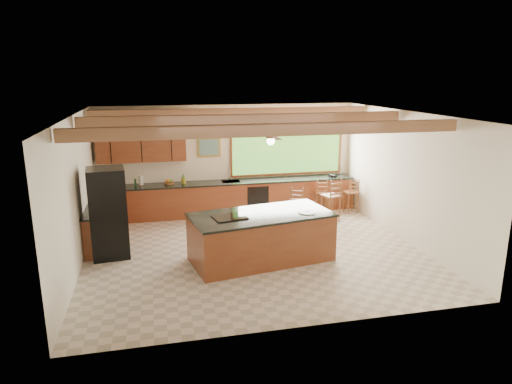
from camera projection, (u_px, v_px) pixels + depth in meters
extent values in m
plane|color=beige|center=(254.00, 251.00, 10.11)|extent=(7.20, 7.20, 0.00)
cube|color=silver|center=(229.00, 159.00, 12.81)|extent=(7.20, 0.04, 3.00)
cube|color=silver|center=(302.00, 236.00, 6.67)|extent=(7.20, 0.04, 3.00)
cube|color=silver|center=(75.00, 195.00, 8.96)|extent=(0.04, 6.50, 3.00)
cube|color=silver|center=(406.00, 177.00, 10.52)|extent=(0.04, 6.50, 3.00)
cube|color=#A28051|center=(254.00, 114.00, 9.37)|extent=(7.20, 6.50, 0.04)
cube|color=#96644B|center=(274.00, 130.00, 7.89)|extent=(7.10, 0.15, 0.22)
cube|color=#96644B|center=(249.00, 119.00, 9.87)|extent=(7.10, 0.15, 0.22)
cube|color=#96644B|center=(234.00, 112.00, 11.57)|extent=(7.10, 0.15, 0.22)
cube|color=brown|center=(142.00, 149.00, 12.02)|extent=(2.30, 0.35, 0.70)
cube|color=beige|center=(140.00, 126.00, 11.81)|extent=(2.60, 0.50, 0.48)
cylinder|color=#FFEABF|center=(113.00, 136.00, 11.71)|extent=(0.10, 0.10, 0.01)
cylinder|color=#FFEABF|center=(168.00, 134.00, 12.02)|extent=(0.10, 0.10, 0.01)
cube|color=#67A33A|center=(287.00, 151.00, 13.11)|extent=(3.20, 0.04, 1.30)
cube|color=#A18931|center=(209.00, 147.00, 12.58)|extent=(0.64, 0.03, 0.54)
cube|color=#3C6D4F|center=(209.00, 147.00, 12.56)|extent=(0.54, 0.01, 0.44)
cube|color=brown|center=(231.00, 198.00, 12.75)|extent=(7.00, 0.65, 0.88)
cube|color=black|center=(231.00, 182.00, 12.64)|extent=(7.04, 0.69, 0.04)
cube|color=brown|center=(104.00, 223.00, 10.58)|extent=(0.65, 2.35, 0.88)
cube|color=black|center=(103.00, 204.00, 10.46)|extent=(0.69, 2.39, 0.04)
cube|color=black|center=(258.00, 200.00, 12.60)|extent=(0.60, 0.02, 0.78)
cube|color=silver|center=(231.00, 182.00, 12.64)|extent=(0.50, 0.38, 0.03)
cylinder|color=silver|center=(230.00, 175.00, 12.78)|extent=(0.03, 0.03, 0.30)
cylinder|color=silver|center=(230.00, 171.00, 12.66)|extent=(0.03, 0.20, 0.03)
cylinder|color=silver|center=(141.00, 180.00, 12.17)|extent=(0.11, 0.11, 0.27)
cylinder|color=#163819|center=(124.00, 183.00, 12.03)|extent=(0.05, 0.05, 0.18)
cylinder|color=#163819|center=(135.00, 183.00, 12.05)|extent=(0.06, 0.06, 0.21)
cube|color=black|center=(333.00, 176.00, 13.18)|extent=(0.21, 0.17, 0.09)
cube|color=brown|center=(261.00, 238.00, 9.52)|extent=(3.04, 1.79, 0.97)
cube|color=black|center=(261.00, 215.00, 9.39)|extent=(3.09, 1.84, 0.04)
cube|color=black|center=(230.00, 217.00, 9.12)|extent=(0.71, 0.61, 0.02)
cylinder|color=silver|center=(307.00, 212.00, 9.46)|extent=(0.35, 0.35, 0.02)
cube|color=black|center=(108.00, 213.00, 9.59)|extent=(0.82, 0.80, 1.92)
cube|color=silver|center=(127.00, 212.00, 9.68)|extent=(0.03, 0.05, 1.77)
cube|color=brown|center=(297.00, 201.00, 11.80)|extent=(0.46, 0.46, 0.04)
cylinder|color=brown|center=(294.00, 215.00, 11.71)|extent=(0.03, 0.03, 0.59)
cylinder|color=brown|center=(304.00, 214.00, 11.78)|extent=(0.03, 0.03, 0.59)
cylinder|color=brown|center=(290.00, 212.00, 11.98)|extent=(0.03, 0.03, 0.59)
cylinder|color=brown|center=(301.00, 211.00, 12.05)|extent=(0.03, 0.03, 0.59)
cube|color=brown|center=(331.00, 196.00, 11.98)|extent=(0.51, 0.51, 0.04)
cylinder|color=brown|center=(327.00, 211.00, 11.88)|extent=(0.04, 0.04, 0.69)
cylinder|color=brown|center=(339.00, 210.00, 11.95)|extent=(0.04, 0.04, 0.69)
cylinder|color=brown|center=(322.00, 208.00, 12.19)|extent=(0.04, 0.04, 0.69)
cylinder|color=brown|center=(334.00, 207.00, 12.26)|extent=(0.04, 0.04, 0.69)
cube|color=brown|center=(321.00, 192.00, 12.82)|extent=(0.40, 0.40, 0.04)
cylinder|color=brown|center=(318.00, 204.00, 12.74)|extent=(0.03, 0.03, 0.57)
cylinder|color=brown|center=(327.00, 204.00, 12.79)|extent=(0.03, 0.03, 0.57)
cylinder|color=brown|center=(314.00, 202.00, 12.99)|extent=(0.03, 0.03, 0.57)
cylinder|color=brown|center=(323.00, 201.00, 13.05)|extent=(0.03, 0.03, 0.57)
cube|color=brown|center=(351.00, 192.00, 12.78)|extent=(0.39, 0.39, 0.04)
cylinder|color=brown|center=(348.00, 204.00, 12.70)|extent=(0.03, 0.03, 0.58)
cylinder|color=brown|center=(357.00, 204.00, 12.76)|extent=(0.03, 0.03, 0.58)
cylinder|color=brown|center=(344.00, 202.00, 12.96)|extent=(0.03, 0.03, 0.58)
cylinder|color=brown|center=(353.00, 201.00, 13.02)|extent=(0.03, 0.03, 0.58)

